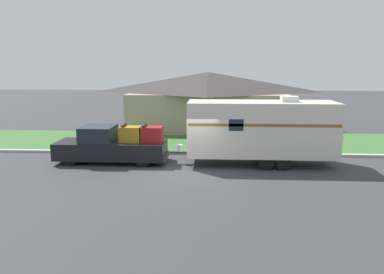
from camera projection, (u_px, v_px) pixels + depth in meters
ground_plane at (191, 173)px, 17.78m from camera, size 120.00×120.00×0.00m
curb_strip at (195, 153)px, 21.44m from camera, size 80.00×0.30×0.14m
lawn_strip at (198, 141)px, 25.03m from camera, size 80.00×7.00×0.03m
house_across_street at (208, 99)px, 30.08m from camera, size 13.00×7.72×4.51m
pickup_truck at (112, 146)px, 19.59m from camera, size 5.81×1.99×2.03m
travel_trailer at (261, 129)px, 18.94m from camera, size 8.36×2.33×3.52m
mailbox at (301, 136)px, 21.55m from camera, size 0.48×0.20×1.31m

